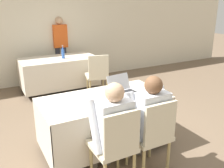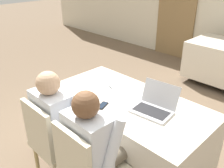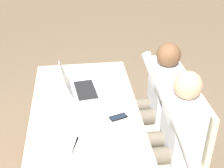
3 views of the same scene
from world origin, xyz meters
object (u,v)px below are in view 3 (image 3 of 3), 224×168
Objects in this scene: laptop at (80,88)px; chair_near_right at (166,111)px; person_checkered_shirt at (171,133)px; chair_near_left at (182,147)px; person_white_shirt at (156,97)px; cell_phone at (118,117)px.

laptop reaches higher than chair_near_right.
laptop is at bearing -129.68° from person_checkered_shirt.
laptop is at bearing -125.58° from chair_near_left.
laptop is at bearing -95.64° from person_white_shirt.
chair_near_right reaches higher than cell_phone.
person_checkered_shirt and person_white_shirt have the same top height.
person_white_shirt reaches higher than chair_near_right.
person_checkered_shirt is at bearing -136.79° from laptop.
person_white_shirt reaches higher than laptop.
chair_near_right is at bearing 90.00° from person_white_shirt.
chair_near_left is (-0.54, -0.76, -0.27)m from laptop.
cell_phone is (-0.39, -0.28, -0.04)m from laptop.
chair_near_left is 0.78× the size of person_white_shirt.
laptop is 0.48m from cell_phone.
person_checkered_shirt is (-0.54, -0.65, -0.11)m from laptop.
chair_near_left is 0.78× the size of person_checkered_shirt.
chair_near_right is 0.19m from person_white_shirt.
person_checkered_shirt reaches higher than chair_near_left.
person_white_shirt is (0.33, -0.38, -0.07)m from cell_phone.
person_white_shirt is (0.48, 0.00, 0.00)m from person_checkered_shirt.
person_checkered_shirt is (-0.48, 0.10, 0.16)m from chair_near_right.
cell_phone is at bearing -107.15° from chair_near_left.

